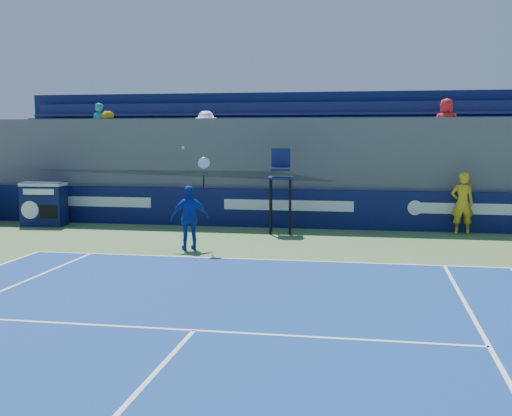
% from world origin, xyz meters
% --- Properties ---
extents(ball_person, '(0.69, 0.49, 1.80)m').
position_xyz_m(ball_person, '(5.09, 16.66, 0.91)').
color(ball_person, gold).
rests_on(ball_person, apron).
extents(back_hoarding, '(20.40, 0.21, 1.20)m').
position_xyz_m(back_hoarding, '(0.00, 17.10, 0.60)').
color(back_hoarding, '#0C1245').
rests_on(back_hoarding, ground).
extents(match_clock, '(1.37, 0.82, 1.40)m').
position_xyz_m(match_clock, '(-7.64, 16.18, 0.74)').
color(match_clock, '#0E1546').
rests_on(match_clock, ground).
extents(umpire_chair, '(0.78, 0.78, 2.48)m').
position_xyz_m(umpire_chair, '(-0.08, 15.98, 1.53)').
color(umpire_chair, black).
rests_on(umpire_chair, ground).
extents(tennis_player, '(1.04, 0.75, 2.57)m').
position_xyz_m(tennis_player, '(-1.91, 12.83, 0.82)').
color(tennis_player, '#1436A4').
rests_on(tennis_player, apron).
extents(stadium_seating, '(21.00, 4.05, 4.40)m').
position_xyz_m(stadium_seating, '(-0.02, 19.14, 1.84)').
color(stadium_seating, '#4C4C51').
rests_on(stadium_seating, ground).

